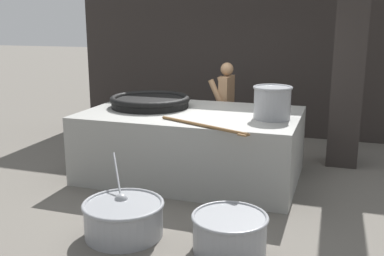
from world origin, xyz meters
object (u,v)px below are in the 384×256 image
at_px(giant_wok_near, 150,101).
at_px(cook, 226,105).
at_px(prep_bowl_meat, 230,231).
at_px(stock_pot, 272,102).
at_px(prep_bowl_vegetables, 124,217).

distance_m(giant_wok_near, cook, 1.54).
bearing_deg(prep_bowl_meat, stock_pot, 86.99).
distance_m(giant_wok_near, prep_bowl_vegetables, 2.51).
distance_m(prep_bowl_vegetables, prep_bowl_meat, 1.19).
xyz_separation_m(cook, prep_bowl_meat, (0.93, -3.43, -0.66)).
xyz_separation_m(prep_bowl_vegetables, prep_bowl_meat, (1.19, 0.05, -0.00)).
bearing_deg(cook, giant_wok_near, 55.94).
bearing_deg(cook, prep_bowl_meat, 107.83).
xyz_separation_m(cook, prep_bowl_vegetables, (-0.26, -3.48, -0.66)).
height_order(stock_pot, prep_bowl_vegetables, stock_pot).
bearing_deg(prep_bowl_vegetables, prep_bowl_meat, 2.34).
bearing_deg(stock_pot, cook, 124.57).
bearing_deg(stock_pot, prep_bowl_meat, -93.01).
height_order(cook, prep_bowl_meat, cook).
height_order(cook, prep_bowl_vegetables, cook).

